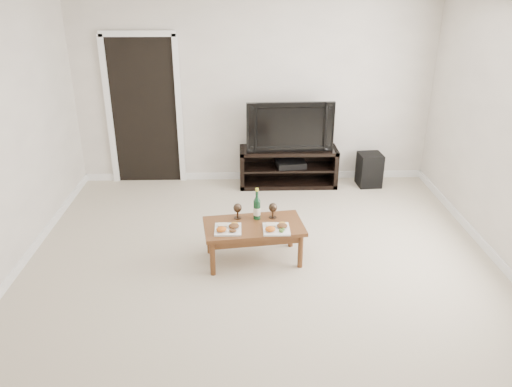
% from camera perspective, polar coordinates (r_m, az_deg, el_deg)
% --- Properties ---
extents(floor, '(5.50, 5.50, 0.00)m').
position_cam_1_polar(floor, '(5.04, 0.72, -10.07)').
color(floor, beige).
rests_on(floor, ground).
extents(back_wall, '(5.00, 0.04, 2.60)m').
position_cam_1_polar(back_wall, '(7.11, -0.17, 11.56)').
color(back_wall, silver).
rests_on(back_wall, ground).
extents(ceiling, '(5.00, 5.50, 0.04)m').
position_cam_1_polar(ceiling, '(4.19, 0.91, 21.22)').
color(ceiling, white).
rests_on(ceiling, back_wall).
extents(doorway, '(0.90, 0.02, 2.05)m').
position_cam_1_polar(doorway, '(7.27, -12.62, 9.03)').
color(doorway, black).
rests_on(doorway, ground).
extents(media_console, '(1.38, 0.45, 0.55)m').
position_cam_1_polar(media_console, '(7.17, 3.68, 3.06)').
color(media_console, black).
rests_on(media_console, ground).
extents(television, '(1.20, 0.20, 0.69)m').
position_cam_1_polar(television, '(6.97, 3.82, 7.83)').
color(television, black).
rests_on(television, media_console).
extents(av_receiver, '(0.43, 0.34, 0.08)m').
position_cam_1_polar(av_receiver, '(7.15, 4.01, 3.40)').
color(av_receiver, black).
rests_on(av_receiver, media_console).
extents(subwoofer, '(0.34, 0.34, 0.48)m').
position_cam_1_polar(subwoofer, '(7.34, 12.83, 2.68)').
color(subwoofer, black).
rests_on(subwoofer, ground).
extents(coffee_table, '(1.09, 0.69, 0.42)m').
position_cam_1_polar(coffee_table, '(5.29, -0.27, -5.60)').
color(coffee_table, brown).
rests_on(coffee_table, ground).
extents(plate_left, '(0.27, 0.27, 0.07)m').
position_cam_1_polar(plate_left, '(5.08, -3.23, -3.88)').
color(plate_left, white).
rests_on(plate_left, coffee_table).
extents(plate_right, '(0.27, 0.27, 0.07)m').
position_cam_1_polar(plate_right, '(5.08, 2.34, -3.85)').
color(plate_right, white).
rests_on(plate_right, coffee_table).
extents(wine_bottle, '(0.07, 0.07, 0.35)m').
position_cam_1_polar(wine_bottle, '(5.24, 0.11, -1.17)').
color(wine_bottle, '#0F391E').
rests_on(wine_bottle, coffee_table).
extents(goblet_left, '(0.09, 0.09, 0.17)m').
position_cam_1_polar(goblet_left, '(5.29, -2.11, -2.01)').
color(goblet_left, '#35281D').
rests_on(goblet_left, coffee_table).
extents(goblet_right, '(0.09, 0.09, 0.17)m').
position_cam_1_polar(goblet_right, '(5.30, 1.94, -1.95)').
color(goblet_right, '#35281D').
rests_on(goblet_right, coffee_table).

